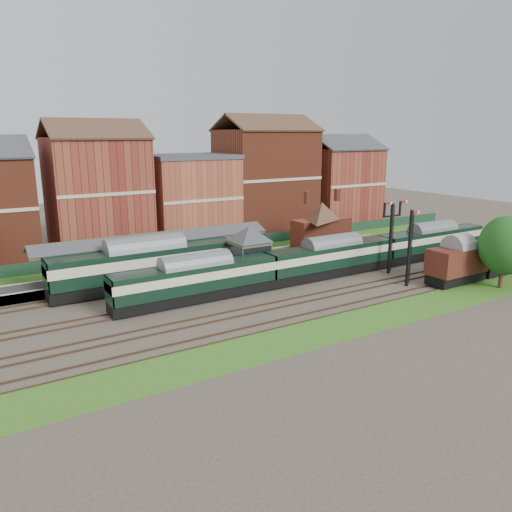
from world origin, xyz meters
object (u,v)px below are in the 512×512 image
semaphore_bracket (391,233)px  signal_box (249,252)px  platform_railcar (146,264)px  goods_van_a (457,262)px  dmu_train (332,257)px

semaphore_bracket → signal_box: bearing=159.1°
platform_railcar → goods_van_a: platform_railcar is taller
signal_box → platform_railcar: bearing=162.6°
signal_box → dmu_train: (8.69, -3.25, -0.96)m
semaphore_bracket → goods_van_a: size_ratio=1.21×
semaphore_bracket → platform_railcar: semaphore_bracket is taller
platform_railcar → goods_van_a: size_ratio=2.85×
signal_box → platform_railcar: size_ratio=0.31×
signal_box → semaphore_bracket: semaphore_bracket is taller
signal_box → goods_van_a: 21.94m
goods_van_a → platform_railcar: bearing=151.5°
dmu_train → semaphore_bracket: bearing=-21.5°
dmu_train → signal_box: bearing=159.5°
signal_box → goods_van_a: signal_box is taller
semaphore_bracket → platform_railcar: 27.01m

